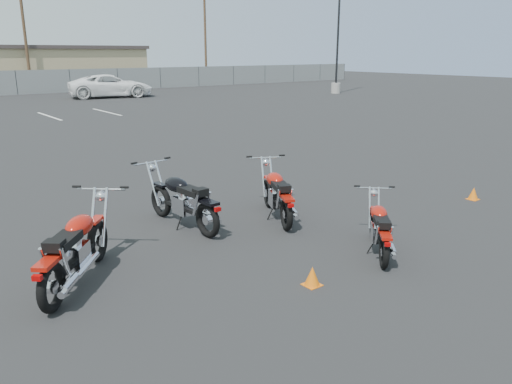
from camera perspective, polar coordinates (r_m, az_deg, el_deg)
ground at (r=8.80m, az=1.37°, el=-5.14°), size 120.00×120.00×0.00m
motorcycle_front_red at (r=7.34m, az=-19.86°, el=-6.17°), size 1.84×2.01×1.13m
motorcycle_second_black at (r=9.25m, az=-8.31°, el=-0.96°), size 0.87×2.25×1.10m
motorcycle_third_red at (r=9.65m, az=2.48°, el=-0.26°), size 1.33×2.06×1.05m
motorcycle_rear_red at (r=8.24m, az=13.97°, el=-4.09°), size 1.50×1.55×0.89m
training_cone_near at (r=11.39m, az=2.55°, el=0.61°), size 0.28×0.28×0.33m
training_cone_far at (r=11.94m, az=23.60°, el=-0.16°), size 0.23×0.23×0.27m
training_cone_extra at (r=7.05m, az=6.45°, el=-9.53°), size 0.23×0.23×0.28m
light_pole_east at (r=40.25m, az=9.28°, el=15.64°), size 0.80×0.70×11.84m
tan_building_east at (r=52.63m, az=-21.56°, el=13.28°), size 14.40×9.40×3.70m
utility_pole_c at (r=46.76m, az=-24.93°, el=16.24°), size 1.80×0.24×9.00m
utility_pole_d at (r=54.82m, az=-5.82°, el=17.27°), size 1.80×0.24×9.00m
white_van at (r=37.64m, az=-16.32°, el=12.27°), size 4.13×7.09×2.53m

